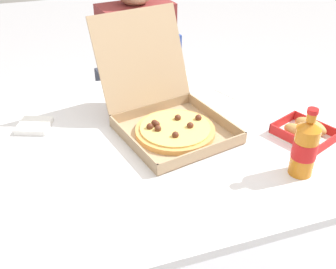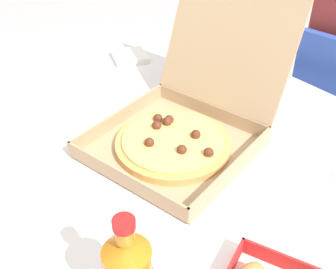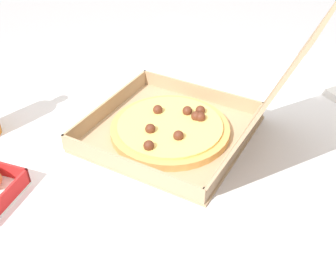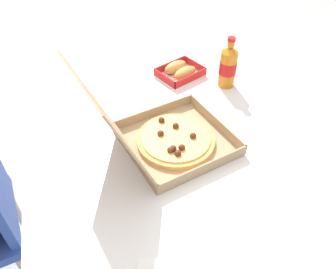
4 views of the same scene
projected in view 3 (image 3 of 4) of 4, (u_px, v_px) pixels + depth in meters
The scene contains 3 objects.
dining_table at pixel (165, 160), 1.00m from camera, with size 1.24×1.06×0.71m.
pizza_box_open at pixel (187, 121), 0.92m from camera, with size 0.45×0.55×0.37m.
napkin_pile at pixel (336, 86), 1.14m from camera, with size 0.11×0.11×0.02m, color white.
Camera 3 is at (0.57, 0.52, 1.29)m, focal length 43.71 mm.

